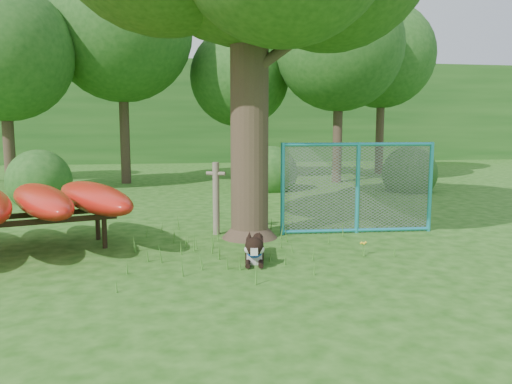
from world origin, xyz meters
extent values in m
plane|color=#1B4C0F|center=(0.00, 0.00, 0.00)|extent=(80.00, 80.00, 0.00)
cylinder|color=#382A1E|center=(0.21, 2.01, 2.82)|extent=(0.83, 0.83, 5.64)
cone|color=#382A1E|center=(0.21, 2.01, 0.28)|extent=(1.25, 1.25, 0.56)
cylinder|color=#382A1E|center=(0.88, 1.90, 3.61)|extent=(1.60, 0.48, 1.20)
cylinder|color=#382A1E|center=(-0.31, 2.33, 4.06)|extent=(1.13, 0.99, 1.15)
cylinder|color=#695F4E|center=(-0.41, 2.40, 0.72)|extent=(0.18, 0.18, 1.45)
cylinder|color=#695F4E|center=(-0.41, 2.40, 1.23)|extent=(0.39, 0.23, 0.08)
cylinder|color=black|center=(-2.46, 1.59, 0.27)|extent=(0.11, 0.11, 0.54)
cylinder|color=black|center=(-2.68, 2.32, 0.27)|extent=(0.11, 0.11, 0.54)
cube|color=black|center=(-3.82, 1.18, 0.57)|extent=(3.15, 1.02, 0.09)
cube|color=black|center=(-4.04, 1.91, 0.57)|extent=(3.15, 1.02, 0.09)
ellipsoid|color=red|center=(-3.51, 1.67, 0.87)|extent=(2.05, 3.29, 0.52)
ellipsoid|color=red|center=(-2.67, 1.92, 0.87)|extent=(2.15, 3.26, 0.52)
cube|color=black|center=(0.05, 0.46, 0.13)|extent=(0.42, 0.81, 0.27)
cube|color=beige|center=(0.00, 0.13, 0.12)|extent=(0.27, 0.19, 0.24)
sphere|color=black|center=(-0.04, -0.06, 0.33)|extent=(0.29, 0.29, 0.29)
cube|color=beige|center=(-0.06, -0.19, 0.29)|extent=(0.14, 0.17, 0.10)
sphere|color=beige|center=(-0.13, -0.07, 0.29)|extent=(0.13, 0.13, 0.13)
sphere|color=beige|center=(0.05, -0.10, 0.29)|extent=(0.13, 0.13, 0.13)
cone|color=black|center=(-0.11, -0.01, 0.49)|extent=(0.14, 0.15, 0.14)
cone|color=black|center=(0.05, -0.03, 0.49)|extent=(0.10, 0.12, 0.14)
cylinder|color=black|center=(-0.13, -0.01, 0.06)|extent=(0.13, 0.34, 0.08)
cylinder|color=black|center=(0.07, -0.05, 0.06)|extent=(0.13, 0.34, 0.08)
sphere|color=black|center=(0.18, 0.87, 0.24)|extent=(0.18, 0.18, 0.18)
torus|color=blue|center=(-0.02, 0.03, 0.27)|extent=(0.29, 0.13, 0.28)
cylinder|color=#28A0BB|center=(0.89, 2.16, 0.92)|extent=(0.09, 0.09, 1.84)
cylinder|color=#28A0BB|center=(2.42, 2.08, 0.92)|extent=(0.09, 0.09, 1.84)
cylinder|color=#28A0BB|center=(3.95, 1.99, 0.92)|extent=(0.09, 0.09, 1.84)
cylinder|color=#28A0BB|center=(2.42, 2.08, 1.79)|extent=(3.06, 0.24, 0.07)
cylinder|color=#28A0BB|center=(2.42, 2.08, 0.05)|extent=(3.06, 0.24, 0.07)
plane|color=gray|center=(2.42, 2.08, 0.92)|extent=(3.05, 0.17, 3.06)
cylinder|color=#417C28|center=(1.87, 0.34, 0.11)|extent=(0.02, 0.02, 0.21)
sphere|color=yellow|center=(1.87, 0.34, 0.21)|extent=(0.04, 0.04, 0.04)
sphere|color=yellow|center=(1.92, 0.34, 0.22)|extent=(0.04, 0.04, 0.04)
sphere|color=yellow|center=(1.86, 0.38, 0.20)|extent=(0.04, 0.04, 0.04)
sphere|color=yellow|center=(1.88, 0.30, 0.21)|extent=(0.04, 0.04, 0.04)
sphere|color=yellow|center=(1.84, 0.33, 0.22)|extent=(0.04, 0.04, 0.04)
cylinder|color=#382A1E|center=(-6.50, 10.00, 2.10)|extent=(0.36, 0.36, 4.20)
sphere|color=#1E4E19|center=(-6.50, 10.00, 4.50)|extent=(4.40, 4.40, 4.40)
cylinder|color=#382A1E|center=(-3.00, 12.00, 2.62)|extent=(0.36, 0.36, 5.25)
sphere|color=#1E4E19|center=(-3.00, 12.00, 5.62)|extent=(5.20, 5.20, 5.20)
cylinder|color=#382A1E|center=(1.50, 13.00, 1.92)|extent=(0.36, 0.36, 3.85)
sphere|color=#1E4E19|center=(1.50, 13.00, 4.12)|extent=(4.00, 4.00, 4.00)
cylinder|color=#382A1E|center=(5.00, 11.00, 2.38)|extent=(0.36, 0.36, 4.76)
sphere|color=#1E4E19|center=(5.00, 11.00, 5.10)|extent=(4.80, 4.80, 4.80)
cylinder|color=#382A1E|center=(8.00, 14.00, 2.45)|extent=(0.36, 0.36, 4.90)
sphere|color=#1E4E19|center=(8.00, 14.00, 5.25)|extent=(4.60, 4.60, 4.60)
sphere|color=#1E4E19|center=(-5.00, 7.50, 0.00)|extent=(1.80, 1.80, 1.80)
sphere|color=#1E4E19|center=(6.50, 8.00, 0.00)|extent=(1.80, 1.80, 1.80)
sphere|color=#1E4E19|center=(2.00, 9.00, 0.00)|extent=(1.80, 1.80, 1.80)
cube|color=#1E4E19|center=(0.00, 28.00, 3.00)|extent=(80.00, 12.00, 6.00)
camera|label=1|loc=(-1.24, -7.40, 2.15)|focal=35.00mm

